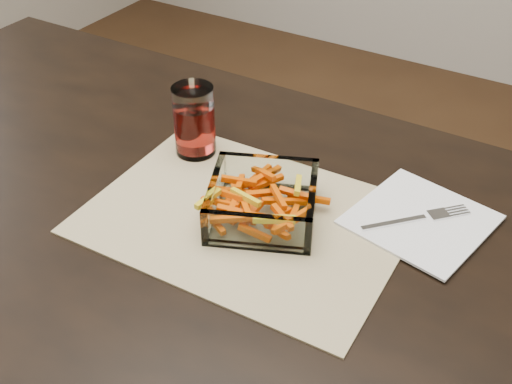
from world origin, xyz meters
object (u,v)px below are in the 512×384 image
dining_table (192,275)px  fork (419,218)px  glass_bowl (263,203)px  tumbler (194,123)px

dining_table → fork: size_ratio=12.17×
dining_table → glass_bowl: 0.16m
tumbler → dining_table: bearing=-57.9°
dining_table → fork: fork is taller
tumbler → fork: (0.38, 0.02, -0.05)m
dining_table → glass_bowl: bearing=46.4°
tumbler → fork: size_ratio=0.90×
tumbler → glass_bowl: bearing=-26.8°
glass_bowl → fork: glass_bowl is taller
dining_table → glass_bowl: glass_bowl is taller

